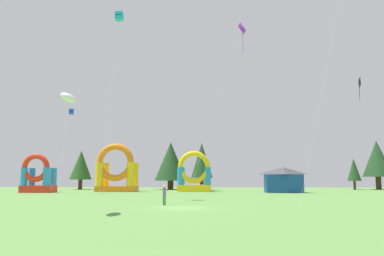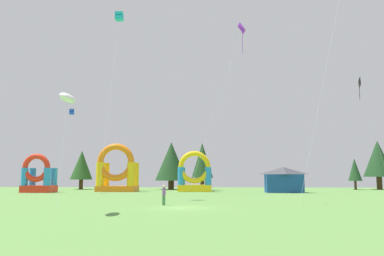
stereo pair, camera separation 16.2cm
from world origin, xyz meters
TOP-DOWN VIEW (x-y plane):
  - ground_plane at (0.00, 0.00)m, footprint 120.00×120.00m
  - kite_white_parafoil at (-7.26, -5.25)m, footprint 1.63×3.66m
  - kite_blue_box at (-18.46, 25.26)m, footprint 2.61×1.54m
  - kite_black_diamond at (16.74, 7.82)m, footprint 3.45×1.19m
  - kite_cyan_box at (-7.94, 10.62)m, footprint 1.14×8.84m
  - kite_purple_diamond at (5.29, 5.25)m, footprint 5.91×1.00m
  - person_midfield at (-1.71, 2.58)m, footprint 0.39×0.39m
  - inflatable_yellow_castle at (-24.45, 28.35)m, footprint 4.50×3.61m
  - inflatable_blue_arch at (-13.38, 32.87)m, footprint 6.33×4.53m
  - inflatable_orange_dome at (-0.66, 33.23)m, footprint 5.39×3.61m
  - festival_tent at (13.08, 30.13)m, footprint 5.48×3.34m
  - tree_row_0 at (-23.06, 43.76)m, footprint 4.24×4.24m
  - tree_row_1 at (-5.68, 43.75)m, footprint 6.07×6.07m
  - tree_row_2 at (0.35, 40.45)m, footprint 3.89×3.89m
  - tree_row_3 at (29.00, 45.19)m, footprint 2.50×2.50m
  - tree_row_4 at (33.70, 45.92)m, footprint 5.53×5.53m

SIDE VIEW (x-z plane):
  - ground_plane at x=0.00m, z-range 0.00..0.00m
  - person_midfield at x=-1.71m, z-range 0.16..1.84m
  - festival_tent at x=13.08m, z-range 0.00..3.86m
  - inflatable_yellow_castle at x=-24.45m, z-range -0.83..5.07m
  - inflatable_orange_dome at x=-0.66m, z-range -0.95..5.58m
  - inflatable_blue_arch at x=-13.38m, z-range -0.94..6.82m
  - tree_row_3 at x=29.00m, z-range 0.78..6.65m
  - tree_row_0 at x=-23.06m, z-range 0.90..8.32m
  - tree_row_1 at x=-5.68m, z-range 0.81..9.80m
  - tree_row_2 at x=0.35m, z-range 1.06..9.59m
  - tree_row_4 at x=33.70m, z-range 1.15..10.45m
  - kite_white_parafoil at x=-7.26m, z-range 3.51..11.75m
  - kite_black_diamond at x=16.74m, z-range 5.41..17.38m
  - kite_blue_box at x=-18.46m, z-range 5.74..18.06m
  - kite_purple_diamond at x=5.29m, z-range 7.77..24.63m
  - kite_cyan_box at x=-7.94m, z-range 9.82..30.41m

